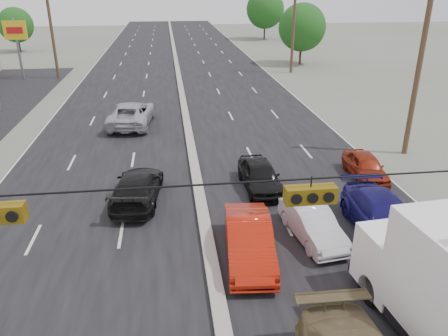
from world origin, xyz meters
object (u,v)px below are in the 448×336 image
(queue_car_e, at_px, (365,167))
(utility_pole_left_c, at_px, (51,28))
(tree_right_mid, at_px, (302,27))
(red_sedan, at_px, (249,241))
(queue_car_b, at_px, (312,224))
(utility_pole_right_b, at_px, (419,66))
(oncoming_near, at_px, (137,188))
(queue_car_d, at_px, (383,217))
(pole_sign_far, at_px, (16,35))
(utility_pole_right_c, at_px, (294,25))
(tree_left_far, at_px, (16,25))
(oncoming_far, at_px, (132,114))
(tree_right_far, at_px, (265,9))
(queue_car_a, at_px, (260,176))

(queue_car_e, bearing_deg, utility_pole_left_c, 130.41)
(utility_pole_left_c, relative_size, tree_right_mid, 1.40)
(red_sedan, height_order, queue_car_b, red_sedan)
(utility_pole_right_b, height_order, oncoming_near, utility_pole_right_b)
(utility_pole_left_c, relative_size, queue_car_d, 1.89)
(red_sedan, bearing_deg, utility_pole_left_c, 117.29)
(pole_sign_far, bearing_deg, utility_pole_right_c, 0.00)
(queue_car_d, bearing_deg, tree_left_far, 120.37)
(utility_pole_right_b, relative_size, red_sedan, 2.16)
(queue_car_d, relative_size, oncoming_far, 0.89)
(tree_right_mid, xyz_separation_m, oncoming_near, (-17.85, -34.22, -3.63))
(oncoming_near, bearing_deg, tree_right_far, -101.25)
(tree_left_far, bearing_deg, utility_pole_right_c, -30.10)
(pole_sign_far, relative_size, tree_left_far, 0.98)
(oncoming_far, bearing_deg, queue_car_b, 122.24)
(queue_car_a, xyz_separation_m, queue_car_d, (4.00, -4.75, 0.07))
(pole_sign_far, relative_size, oncoming_far, 1.01)
(red_sedan, bearing_deg, utility_pole_right_b, 45.31)
(utility_pole_right_b, bearing_deg, utility_pole_right_c, 90.00)
(utility_pole_right_b, distance_m, queue_car_b, 12.62)
(tree_right_far, relative_size, red_sedan, 1.76)
(pole_sign_far, relative_size, oncoming_near, 1.23)
(tree_right_far, relative_size, queue_car_a, 1.98)
(utility_pole_left_c, xyz_separation_m, tree_right_mid, (27.50, 5.00, -0.77))
(utility_pole_right_b, bearing_deg, oncoming_near, -164.62)
(queue_car_d, bearing_deg, utility_pole_left_c, 122.14)
(queue_car_b, height_order, queue_car_d, queue_car_d)
(tree_right_far, bearing_deg, utility_pole_right_b, -93.64)
(utility_pole_right_b, height_order, red_sedan, utility_pole_right_b)
(red_sedan, distance_m, queue_car_a, 5.92)
(utility_pole_left_c, bearing_deg, red_sedan, -67.96)
(tree_right_mid, height_order, red_sedan, tree_right_mid)
(queue_car_b, xyz_separation_m, queue_car_e, (4.50, 5.20, -0.00))
(utility_pole_right_c, distance_m, oncoming_far, 24.22)
(queue_car_b, relative_size, oncoming_near, 0.80)
(pole_sign_far, xyz_separation_m, queue_car_a, (19.00, -28.63, -3.71))
(utility_pole_right_b, height_order, oncoming_far, utility_pole_right_b)
(red_sedan, height_order, queue_car_e, red_sedan)
(queue_car_a, bearing_deg, queue_car_d, -51.94)
(utility_pole_left_c, height_order, queue_car_a, utility_pole_left_c)
(queue_car_d, bearing_deg, utility_pole_right_c, 82.49)
(tree_right_far, bearing_deg, tree_left_far, -165.26)
(queue_car_e, height_order, oncoming_far, oncoming_far)
(queue_car_b, height_order, oncoming_near, oncoming_near)
(queue_car_a, relative_size, queue_car_e, 1.09)
(queue_car_b, bearing_deg, oncoming_near, 141.76)
(utility_pole_right_c, height_order, pole_sign_far, utility_pole_right_c)
(queue_car_b, bearing_deg, queue_car_e, 41.30)
(queue_car_b, distance_m, queue_car_e, 6.87)
(tree_right_far, bearing_deg, queue_car_e, -97.24)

